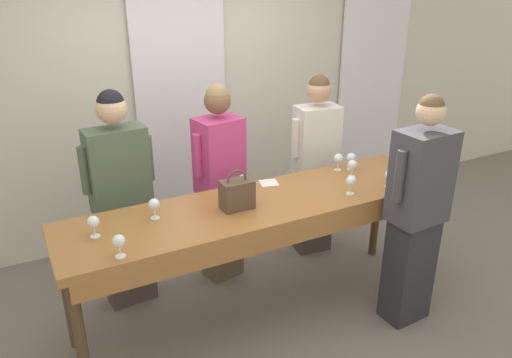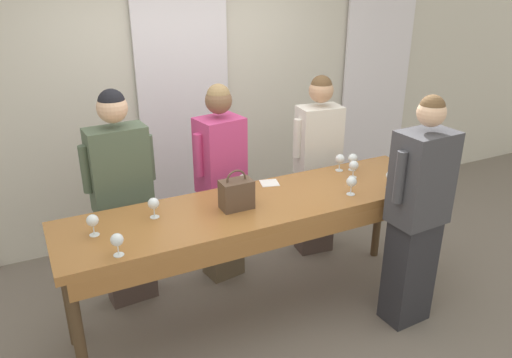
% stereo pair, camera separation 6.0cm
% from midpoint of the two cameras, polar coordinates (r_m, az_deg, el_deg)
% --- Properties ---
extents(ground_plane, '(18.00, 18.00, 0.00)m').
position_cam_midpoint_polar(ground_plane, '(4.08, 0.90, -14.94)').
color(ground_plane, '#70665B').
extents(wall_back, '(12.00, 0.06, 2.80)m').
position_cam_midpoint_polar(wall_back, '(4.89, -8.09, 9.65)').
color(wall_back, beige).
rests_on(wall_back, ground_plane).
extents(curtain_panel_center, '(0.89, 0.03, 2.69)m').
position_cam_midpoint_polar(curtain_panel_center, '(4.84, -7.80, 8.85)').
color(curtain_panel_center, white).
rests_on(curtain_panel_center, ground_plane).
extents(curtain_panel_right, '(0.89, 0.03, 2.69)m').
position_cam_midpoint_polar(curtain_panel_right, '(5.96, 13.88, 11.06)').
color(curtain_panel_right, white).
rests_on(curtain_panel_right, ground_plane).
extents(tasting_bar, '(2.86, 0.72, 0.97)m').
position_cam_midpoint_polar(tasting_bar, '(3.59, 1.14, -4.08)').
color(tasting_bar, '#9E6633').
rests_on(tasting_bar, ground_plane).
extents(wine_bottle, '(0.08, 0.08, 0.31)m').
position_cam_midpoint_polar(wine_bottle, '(4.03, 19.10, 0.91)').
color(wine_bottle, black).
rests_on(wine_bottle, tasting_bar).
extents(handbag, '(0.22, 0.14, 0.29)m').
position_cam_midpoint_polar(handbag, '(3.44, -1.75, -1.70)').
color(handbag, brown).
rests_on(handbag, tasting_bar).
extents(wine_glass_front_left, '(0.08, 0.08, 0.14)m').
position_cam_midpoint_polar(wine_glass_front_left, '(4.14, 9.97, 2.23)').
color(wine_glass_front_left, white).
rests_on(wine_glass_front_left, tasting_bar).
extents(wine_glass_front_mid, '(0.08, 0.08, 0.14)m').
position_cam_midpoint_polar(wine_glass_front_mid, '(3.25, -17.68, -4.61)').
color(wine_glass_front_mid, white).
rests_on(wine_glass_front_mid, tasting_bar).
extents(wine_glass_front_right, '(0.08, 0.08, 0.14)m').
position_cam_midpoint_polar(wine_glass_front_right, '(4.03, 11.52, 1.47)').
color(wine_glass_front_right, white).
rests_on(wine_glass_front_right, tasting_bar).
extents(wine_glass_center_left, '(0.08, 0.08, 0.14)m').
position_cam_midpoint_polar(wine_glass_center_left, '(3.38, -11.13, -2.81)').
color(wine_glass_center_left, white).
rests_on(wine_glass_center_left, tasting_bar).
extents(wine_glass_center_mid, '(0.08, 0.08, 0.14)m').
position_cam_midpoint_polar(wine_glass_center_mid, '(2.99, -15.05, -6.78)').
color(wine_glass_center_mid, white).
rests_on(wine_glass_center_mid, tasting_bar).
extents(wine_glass_center_right, '(0.08, 0.08, 0.14)m').
position_cam_midpoint_polar(wine_glass_center_right, '(3.72, 11.32, -0.34)').
color(wine_glass_center_right, white).
rests_on(wine_glass_center_right, tasting_bar).
extents(wine_glass_back_left, '(0.08, 0.08, 0.14)m').
position_cam_midpoint_polar(wine_glass_back_left, '(3.89, 15.60, 0.33)').
color(wine_glass_back_left, white).
rests_on(wine_glass_back_left, tasting_bar).
extents(wine_glass_back_mid, '(0.08, 0.08, 0.14)m').
position_cam_midpoint_polar(wine_glass_back_mid, '(3.68, -1.03, -0.13)').
color(wine_glass_back_mid, white).
rests_on(wine_glass_back_mid, tasting_bar).
extents(wine_glass_back_right, '(0.08, 0.08, 0.14)m').
position_cam_midpoint_polar(wine_glass_back_right, '(4.18, 11.40, 2.28)').
color(wine_glass_back_right, white).
rests_on(wine_glass_back_right, tasting_bar).
extents(napkin, '(0.17, 0.17, 0.00)m').
position_cam_midpoint_polar(napkin, '(3.88, 1.99, -0.46)').
color(napkin, white).
rests_on(napkin, tasting_bar).
extents(guest_olive_jacket, '(0.55, 0.25, 1.74)m').
position_cam_midpoint_polar(guest_olive_jacket, '(3.90, -14.59, -2.11)').
color(guest_olive_jacket, '#473833').
rests_on(guest_olive_jacket, ground_plane).
extents(guest_pink_top, '(0.47, 0.33, 1.70)m').
position_cam_midpoint_polar(guest_pink_top, '(4.12, -3.61, -0.41)').
color(guest_pink_top, brown).
rests_on(guest_pink_top, ground_plane).
extents(guest_cream_sweater, '(0.49, 0.28, 1.68)m').
position_cam_midpoint_polar(guest_cream_sweater, '(4.54, 7.40, 1.67)').
color(guest_cream_sweater, '#473833').
rests_on(guest_cream_sweater, ground_plane).
extents(host_pouring, '(0.50, 0.29, 1.76)m').
position_cam_midpoint_polar(host_pouring, '(3.74, 18.36, -3.90)').
color(host_pouring, '#28282D').
rests_on(host_pouring, ground_plane).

